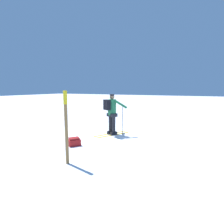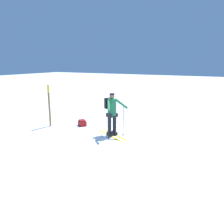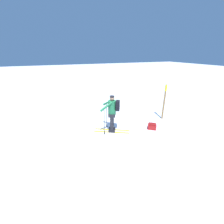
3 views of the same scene
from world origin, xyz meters
The scene contains 4 objects.
ground_plane centered at (0.00, 0.00, 0.00)m, with size 80.00×80.00×0.00m, color white.
skier centered at (-0.50, -0.19, 1.00)m, with size 1.62×1.17×1.71m.
dropped_backpack centered at (-2.36, 0.33, 0.13)m, with size 0.51×0.49×0.27m.
trail_marker centered at (-3.60, -0.43, 1.10)m, with size 0.10×0.10×1.91m.
Camera 2 is at (3.53, -7.59, 2.92)m, focal length 35.00 mm.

